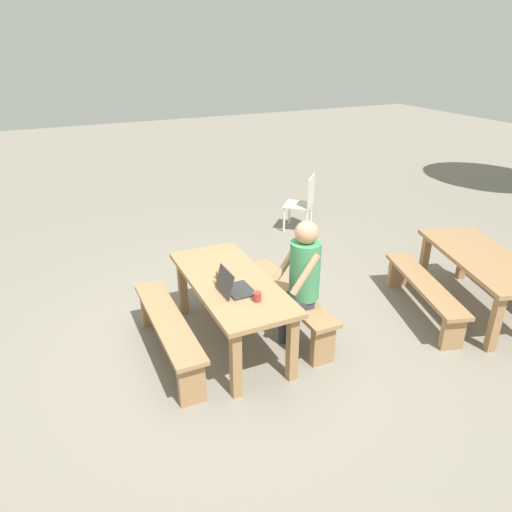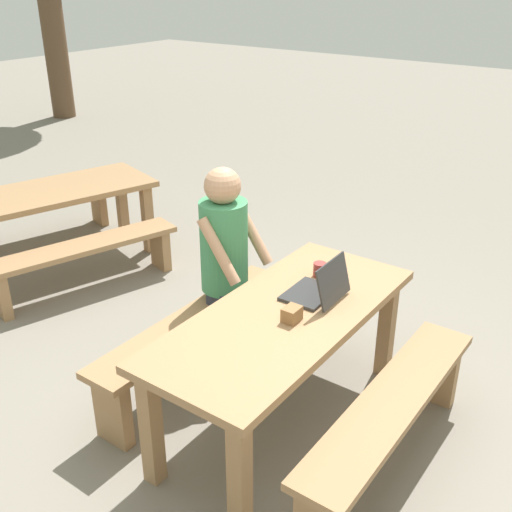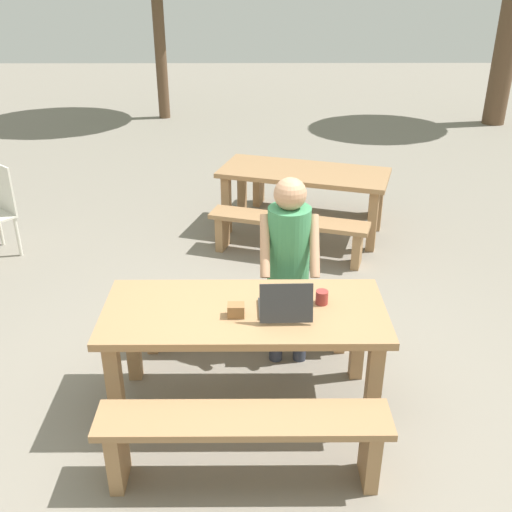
{
  "view_description": "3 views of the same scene",
  "coord_description": "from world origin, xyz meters",
  "px_view_note": "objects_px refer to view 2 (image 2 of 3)",
  "views": [
    {
      "loc": [
        4.0,
        -1.58,
        3.0
      ],
      "look_at": [
        0.08,
        0.25,
        1.0
      ],
      "focal_mm": 33.49,
      "sensor_mm": 36.0,
      "label": 1
    },
    {
      "loc": [
        -2.48,
        -1.59,
        2.51
      ],
      "look_at": [
        0.08,
        0.25,
        1.0
      ],
      "focal_mm": 42.94,
      "sensor_mm": 36.0,
      "label": 2
    },
    {
      "loc": [
        0.05,
        -3.21,
        2.73
      ],
      "look_at": [
        0.08,
        0.25,
        1.0
      ],
      "focal_mm": 41.75,
      "sensor_mm": 36.0,
      "label": 3
    }
  ],
  "objects_px": {
    "picnic_table_front": "(284,330)",
    "coffee_mug": "(320,270)",
    "person_seated": "(228,253)",
    "picnic_table_mid": "(51,202)",
    "laptop": "(319,289)",
    "small_pouch": "(292,314)"
  },
  "relations": [
    {
      "from": "laptop",
      "to": "person_seated",
      "type": "distance_m",
      "value": 0.72
    },
    {
      "from": "coffee_mug",
      "to": "person_seated",
      "type": "height_order",
      "value": "person_seated"
    },
    {
      "from": "small_pouch",
      "to": "picnic_table_mid",
      "type": "height_order",
      "value": "small_pouch"
    },
    {
      "from": "laptop",
      "to": "coffee_mug",
      "type": "relative_size",
      "value": 3.65
    },
    {
      "from": "picnic_table_front",
      "to": "small_pouch",
      "type": "height_order",
      "value": "small_pouch"
    },
    {
      "from": "small_pouch",
      "to": "coffee_mug",
      "type": "bearing_deg",
      "value": 15.01
    },
    {
      "from": "person_seated",
      "to": "coffee_mug",
      "type": "bearing_deg",
      "value": -72.89
    },
    {
      "from": "coffee_mug",
      "to": "person_seated",
      "type": "bearing_deg",
      "value": 107.11
    },
    {
      "from": "picnic_table_front",
      "to": "coffee_mug",
      "type": "bearing_deg",
      "value": 7.58
    },
    {
      "from": "picnic_table_front",
      "to": "picnic_table_mid",
      "type": "height_order",
      "value": "picnic_table_front"
    },
    {
      "from": "laptop",
      "to": "person_seated",
      "type": "bearing_deg",
      "value": -96.53
    },
    {
      "from": "person_seated",
      "to": "picnic_table_mid",
      "type": "xyz_separation_m",
      "value": [
        0.29,
        2.24,
        -0.22
      ]
    },
    {
      "from": "picnic_table_mid",
      "to": "laptop",
      "type": "bearing_deg",
      "value": -79.72
    },
    {
      "from": "small_pouch",
      "to": "coffee_mug",
      "type": "xyz_separation_m",
      "value": [
        0.55,
        0.15,
        0.0
      ]
    },
    {
      "from": "picnic_table_front",
      "to": "laptop",
      "type": "bearing_deg",
      "value": -15.6
    },
    {
      "from": "picnic_table_front",
      "to": "coffee_mug",
      "type": "height_order",
      "value": "coffee_mug"
    },
    {
      "from": "picnic_table_front",
      "to": "person_seated",
      "type": "relative_size",
      "value": 1.3
    },
    {
      "from": "person_seated",
      "to": "picnic_table_mid",
      "type": "height_order",
      "value": "person_seated"
    },
    {
      "from": "picnic_table_front",
      "to": "small_pouch",
      "type": "distance_m",
      "value": 0.19
    },
    {
      "from": "picnic_table_front",
      "to": "coffee_mug",
      "type": "xyz_separation_m",
      "value": [
        0.5,
        0.07,
        0.16
      ]
    },
    {
      "from": "coffee_mug",
      "to": "small_pouch",
      "type": "bearing_deg",
      "value": -164.99
    },
    {
      "from": "picnic_table_front",
      "to": "picnic_table_mid",
      "type": "bearing_deg",
      "value": 78.13
    }
  ]
}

